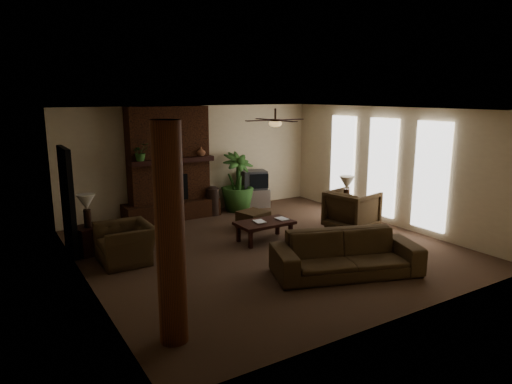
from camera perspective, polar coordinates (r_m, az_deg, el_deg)
room_shell at (r=9.09m, az=1.32°, el=1.40°), size 7.00×7.00×7.00m
fireplace at (r=11.62m, az=-10.72°, el=2.32°), size 2.40×0.70×2.80m
windows at (r=11.46m, az=15.43°, el=2.94°), size 0.08×3.65×2.35m
log_column at (r=5.70m, az=-10.63°, el=-5.36°), size 0.36×0.36×2.80m
doorway at (r=9.62m, az=-22.38°, el=-1.05°), size 0.10×1.00×2.10m
ceiling_fan at (r=9.42m, az=2.42°, el=8.70°), size 1.35×1.35×0.37m
sofa at (r=8.14m, az=11.18°, el=-6.72°), size 2.64×1.54×0.99m
armchair_left at (r=8.92m, az=-15.94°, el=-5.41°), size 0.72×1.10×0.95m
armchair_right at (r=10.77m, az=11.86°, el=-2.02°), size 1.11×1.16×1.02m
coffee_table at (r=9.78m, az=1.08°, el=-4.02°), size 1.20×0.70×0.43m
ottoman at (r=10.76m, az=-0.35°, el=-3.46°), size 0.72×0.72×0.40m
tv_stand at (r=12.77m, az=-0.33°, el=-0.73°), size 0.96×0.72×0.50m
tv at (r=12.67m, az=-0.21°, el=1.52°), size 0.77×0.68×0.52m
floor_vase at (r=11.92m, az=-5.40°, el=-0.83°), size 0.34×0.34×0.77m
floor_plant at (r=12.31m, az=-2.33°, el=-0.33°), size 1.21×1.73×0.88m
side_table_left at (r=9.64m, az=-20.08°, el=-5.62°), size 0.62×0.62×0.55m
lamp_left at (r=9.42m, az=-20.35°, el=-1.47°), size 0.37×0.37×0.65m
side_table_right at (r=11.16m, az=11.16°, el=-2.73°), size 0.65×0.65×0.55m
lamp_right at (r=10.95m, az=11.24°, el=0.89°), size 0.38×0.38×0.65m
mantel_plant at (r=10.99m, az=-14.17°, el=4.61°), size 0.45×0.48×0.33m
mantel_vase at (r=11.61m, az=-6.84°, el=5.00°), size 0.27×0.28×0.22m
book_a at (r=9.63m, az=-0.16°, el=-3.02°), size 0.22×0.05×0.29m
book_b at (r=9.85m, az=2.73°, el=-2.69°), size 0.21×0.02×0.29m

